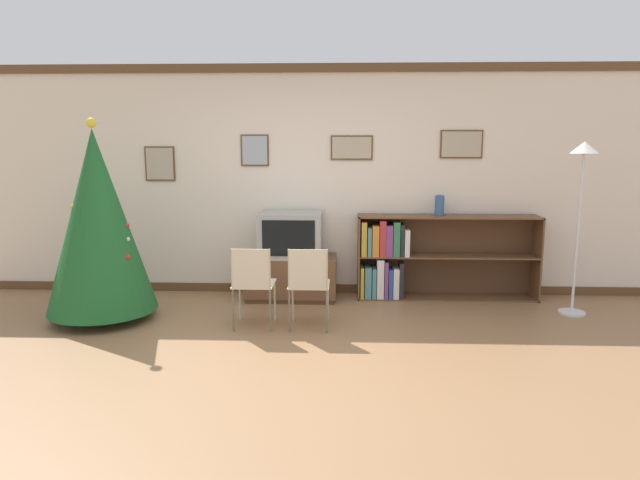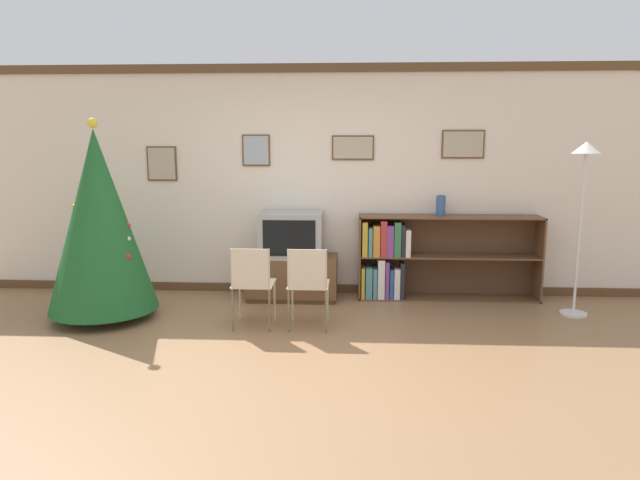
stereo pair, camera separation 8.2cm
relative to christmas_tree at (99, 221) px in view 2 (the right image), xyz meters
name	(u,v)px [view 2 (the right image)]	position (x,y,z in m)	size (l,w,h in m)	color
ground_plane	(289,361)	(2.05, -1.07, -1.02)	(24.00, 24.00, 0.00)	#936B47
wall_back	(309,181)	(2.05, 1.19, 0.33)	(8.55, 0.11, 2.70)	silver
christmas_tree	(99,221)	(0.00, 0.00, 0.00)	(1.10, 1.10, 2.05)	maroon
tv_console	(292,277)	(1.88, 0.85, -0.77)	(1.05, 0.53, 0.50)	#4C311E
television	(292,234)	(1.88, 0.85, -0.26)	(0.72, 0.52, 0.52)	#9E9E99
folding_chair_left	(252,282)	(1.60, -0.25, -0.55)	(0.40, 0.40, 0.82)	beige
folding_chair_right	(308,283)	(2.15, -0.25, -0.55)	(0.40, 0.40, 0.82)	beige
bookshelf	(414,258)	(3.30, 0.95, -0.54)	(2.08, 0.36, 0.98)	brown
vase	(441,205)	(3.59, 0.97, 0.08)	(0.11, 0.11, 0.24)	#335684
standing_lamp	(584,183)	(4.94, 0.37, 0.38)	(0.28, 0.28, 1.82)	silver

